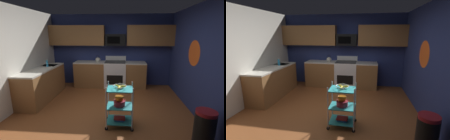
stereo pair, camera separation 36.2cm
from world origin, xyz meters
TOP-DOWN VIEW (x-y plane):
  - floor at (0.00, 0.00)m, footprint 4.40×4.80m
  - wall_back at (0.00, 2.43)m, footprint 4.52×0.06m
  - wall_left at (-2.23, 0.00)m, footprint 0.06×4.80m
  - wall_right at (2.23, 0.00)m, footprint 0.06×4.80m
  - wall_flower_decal at (2.20, 0.51)m, footprint 0.00×0.63m
  - counter_run at (-0.83, 1.56)m, footprint 3.48×2.52m
  - oven_range at (0.19, 2.10)m, footprint 0.76×0.65m
  - upper_cabinets at (-0.04, 2.23)m, footprint 4.40×0.33m
  - microwave at (0.19, 2.21)m, footprint 0.70×0.39m
  - rolling_cart at (0.43, -0.43)m, footprint 0.59×0.43m
  - fruit_bowl at (0.43, -0.43)m, footprint 0.27×0.27m
  - mixing_bowl_large at (0.43, -0.43)m, footprint 0.25×0.25m
  - mixing_bowl_small at (0.42, -0.41)m, footprint 0.18×0.18m
  - book_stack at (0.43, -0.43)m, footprint 0.24×0.20m
  - kettle at (-0.44, 2.10)m, footprint 0.21×0.18m
  - dish_soap_bottle at (-1.85, 1.12)m, footprint 0.06×0.06m
  - trash_can at (1.90, -0.94)m, footprint 0.34×0.42m

SIDE VIEW (x-z plane):
  - floor at x=0.00m, z-range -0.04..0.00m
  - book_stack at x=0.43m, z-range 0.13..0.19m
  - trash_can at x=1.90m, z-range 0.00..0.66m
  - rolling_cart at x=0.43m, z-range 0.00..0.91m
  - counter_run at x=-0.83m, z-range 0.00..0.92m
  - oven_range at x=0.19m, z-range -0.07..1.03m
  - mixing_bowl_large at x=0.43m, z-range 0.46..0.58m
  - mixing_bowl_small at x=0.42m, z-range 0.58..0.66m
  - fruit_bowl at x=0.43m, z-range 0.84..0.91m
  - kettle at x=-0.44m, z-range 0.86..1.13m
  - dish_soap_bottle at x=-1.85m, z-range 0.92..1.12m
  - wall_back at x=0.00m, z-range 0.00..2.60m
  - wall_left at x=-2.23m, z-range 0.00..2.60m
  - wall_right at x=2.23m, z-range 0.00..2.60m
  - wall_flower_decal at x=2.20m, z-range 1.14..1.76m
  - microwave at x=0.19m, z-range 1.50..1.90m
  - upper_cabinets at x=-0.04m, z-range 1.50..2.20m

